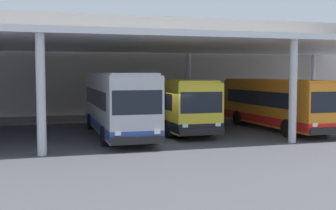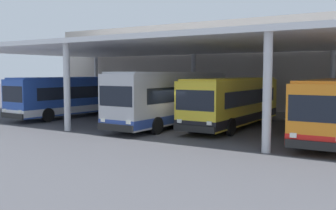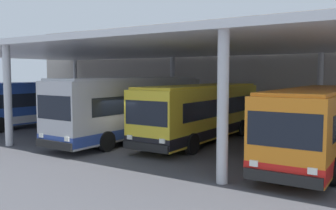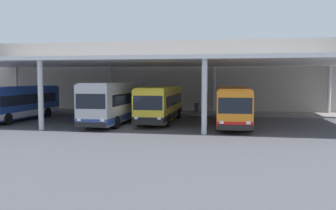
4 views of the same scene
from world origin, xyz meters
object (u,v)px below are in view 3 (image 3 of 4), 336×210
(bus_far_bay, at_px, (316,124))
(bench_waiting, at_px, (233,115))
(bus_middle_bay, at_px, (202,112))
(trash_bin, at_px, (286,119))
(bus_nearest_bay, at_px, (32,103))
(bus_second_bay, at_px, (133,107))

(bus_far_bay, bearing_deg, bench_waiting, 130.18)
(bus_middle_bay, xyz_separation_m, bus_far_bay, (6.41, -1.63, 0.00))
(bus_middle_bay, height_order, trash_bin, bus_middle_bay)
(bus_nearest_bay, bearing_deg, bus_far_bay, -1.21)
(bus_nearest_bay, relative_size, bus_middle_bay, 1.01)
(bench_waiting, bearing_deg, trash_bin, 0.95)
(bus_middle_bay, bearing_deg, bus_second_bay, -157.89)
(bus_far_bay, xyz_separation_m, bench_waiting, (-7.82, 9.27, -0.99))
(bus_middle_bay, distance_m, bus_far_bay, 6.62)
(bus_second_bay, bearing_deg, bus_nearest_bay, 178.22)
(bus_middle_bay, bearing_deg, bus_nearest_bay, -174.80)
(bus_second_bay, distance_m, bench_waiting, 9.51)
(bus_nearest_bay, xyz_separation_m, bus_far_bay, (19.75, -0.42, 0.00))
(bus_second_bay, bearing_deg, bus_middle_bay, 22.11)
(trash_bin, bearing_deg, bus_nearest_bay, -150.66)
(bus_second_bay, xyz_separation_m, bus_middle_bay, (3.72, 1.51, -0.19))
(bus_far_bay, bearing_deg, bus_middle_bay, 165.75)
(bus_far_bay, distance_m, bench_waiting, 12.17)
(bus_middle_bay, bearing_deg, bus_far_bay, -14.25)
(bus_nearest_bay, height_order, trash_bin, bus_nearest_bay)
(bench_waiting, bearing_deg, bus_far_bay, -49.82)
(bus_second_bay, height_order, trash_bin, bus_second_bay)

